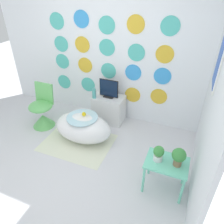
# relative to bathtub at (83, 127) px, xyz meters

# --- Properties ---
(ground_plane) EXTENTS (12.00, 12.00, 0.00)m
(ground_plane) POSITION_rel_bathtub_xyz_m (0.10, -0.94, -0.23)
(ground_plane) COLOR silver
(wall_back_dotted) EXTENTS (4.35, 0.05, 2.60)m
(wall_back_dotted) POSITION_rel_bathtub_xyz_m (0.10, 0.90, 1.07)
(wall_back_dotted) COLOR white
(wall_back_dotted) RESTS_ON ground_plane
(wall_right) EXTENTS (0.06, 2.82, 2.60)m
(wall_right) POSITION_rel_bathtub_xyz_m (1.79, -0.03, 1.08)
(wall_right) COLOR silver
(wall_right) RESTS_ON ground_plane
(rug) EXTENTS (1.12, 0.86, 0.01)m
(rug) POSITION_rel_bathtub_xyz_m (-0.04, -0.14, -0.22)
(rug) COLOR silver
(rug) RESTS_ON ground_plane
(bathtub) EXTENTS (0.97, 0.61, 0.45)m
(bathtub) POSITION_rel_bathtub_xyz_m (0.00, 0.00, 0.00)
(bathtub) COLOR white
(bathtub) RESTS_ON ground_plane
(rubber_duck) EXTENTS (0.07, 0.07, 0.08)m
(rubber_duck) POSITION_rel_bathtub_xyz_m (0.02, 0.02, 0.26)
(rubber_duck) COLOR yellow
(rubber_duck) RESTS_ON bathtub
(chair) EXTENTS (0.42, 0.42, 0.78)m
(chair) POSITION_rel_bathtub_xyz_m (-0.86, 0.07, 0.04)
(chair) COLOR #66C166
(chair) RESTS_ON ground_plane
(tv_cabinet) EXTENTS (0.55, 0.37, 0.50)m
(tv_cabinet) POSITION_rel_bathtub_xyz_m (0.19, 0.66, 0.03)
(tv_cabinet) COLOR silver
(tv_cabinet) RESTS_ON ground_plane
(tv) EXTENTS (0.35, 0.12, 0.33)m
(tv) POSITION_rel_bathtub_xyz_m (0.19, 0.67, 0.43)
(tv) COLOR black
(tv) RESTS_ON tv_cabinet
(vase) EXTENTS (0.07, 0.07, 0.20)m
(vase) POSITION_rel_bathtub_xyz_m (-0.04, 0.53, 0.37)
(vase) COLOR #51B2AD
(vase) RESTS_ON tv_cabinet
(side_table) EXTENTS (0.52, 0.38, 0.45)m
(side_table) POSITION_rel_bathtub_xyz_m (1.44, -0.51, 0.16)
(side_table) COLOR #72D8B7
(side_table) RESTS_ON ground_plane
(potted_plant_left) EXTENTS (0.13, 0.13, 0.21)m
(potted_plant_left) POSITION_rel_bathtub_xyz_m (1.33, -0.51, 0.34)
(potted_plant_left) COLOR white
(potted_plant_left) RESTS_ON side_table
(potted_plant_right) EXTENTS (0.17, 0.17, 0.24)m
(potted_plant_right) POSITION_rel_bathtub_xyz_m (1.56, -0.51, 0.37)
(potted_plant_right) COLOR #8C6B4C
(potted_plant_right) RESTS_ON side_table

